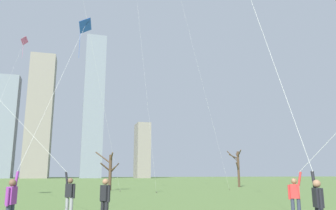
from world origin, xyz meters
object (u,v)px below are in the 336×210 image
(kite_flyer_foreground_right_blue, at_px, (39,135))
(kite_flyer_foreground_left_red, at_px, (296,138))
(distant_kite_drifting_left_orange, at_px, (185,16))
(bare_tree_leftmost, at_px, (110,170))
(bystander_watching_nearby, at_px, (105,199))
(kite_flyer_midfield_left_teal, at_px, (2,117))
(distant_kite_drifting_right_green, at_px, (83,2))
(bare_tree_rightmost, at_px, (238,166))
(distant_kite_low_near_trees_pink, at_px, (21,50))

(kite_flyer_foreground_right_blue, bearing_deg, kite_flyer_foreground_left_red, -30.70)
(distant_kite_drifting_left_orange, relative_size, bare_tree_leftmost, 6.11)
(kite_flyer_foreground_left_red, relative_size, bystander_watching_nearby, 10.94)
(kite_flyer_midfield_left_teal, xyz_separation_m, distant_kite_drifting_left_orange, (16.16, 22.57, 17.95))
(kite_flyer_foreground_left_red, xyz_separation_m, distant_kite_drifting_left_orange, (6.17, 29.33, 19.30))
(distant_kite_drifting_left_orange, xyz_separation_m, bare_tree_leftmost, (-9.18, -0.28, -19.97))
(distant_kite_drifting_left_orange, bearing_deg, kite_flyer_foreground_right_blue, -120.39)
(distant_kite_drifting_left_orange, height_order, distant_kite_drifting_right_green, distant_kite_drifting_left_orange)
(bystander_watching_nearby, relative_size, bare_tree_rightmost, 0.32)
(bare_tree_leftmost, height_order, bare_tree_rightmost, bare_tree_rightmost)
(kite_flyer_foreground_left_red, relative_size, kite_flyer_foreground_right_blue, 1.42)
(distant_kite_low_near_trees_pink, xyz_separation_m, bare_tree_leftmost, (10.05, 1.59, -12.58))
(distant_kite_low_near_trees_pink, height_order, bare_tree_rightmost, distant_kite_low_near_trees_pink)
(kite_flyer_foreground_right_blue, relative_size, bystander_watching_nearby, 7.72)
(kite_flyer_foreground_left_red, relative_size, distant_kite_low_near_trees_pink, 1.07)
(kite_flyer_foreground_right_blue, bearing_deg, bare_tree_rightmost, 51.14)
(bystander_watching_nearby, bearing_deg, distant_kite_drifting_right_green, 93.35)
(kite_flyer_midfield_left_teal, height_order, bare_tree_leftmost, kite_flyer_midfield_left_teal)
(bare_tree_rightmost, bearing_deg, distant_kite_low_near_trees_pink, -166.84)
(distant_kite_low_near_trees_pink, xyz_separation_m, bare_tree_rightmost, (28.44, 6.65, -11.99))
(kite_flyer_midfield_left_teal, xyz_separation_m, distant_kite_low_near_trees_pink, (-3.07, 20.70, 10.57))
(kite_flyer_foreground_right_blue, distance_m, distant_kite_low_near_trees_pink, 25.83)
(distant_kite_low_near_trees_pink, bearing_deg, bystander_watching_nearby, -73.05)
(bystander_watching_nearby, distance_m, bare_tree_rightmost, 37.43)
(kite_flyer_midfield_left_teal, relative_size, distant_kite_drifting_left_orange, 0.61)
(distant_kite_low_near_trees_pink, bearing_deg, kite_flyer_foreground_left_red, -64.58)
(bystander_watching_nearby, height_order, distant_kite_drifting_right_green, distant_kite_drifting_right_green)
(distant_kite_drifting_right_green, bearing_deg, kite_flyer_midfield_left_teal, -100.65)
(kite_flyer_foreground_right_blue, height_order, kite_flyer_midfield_left_teal, kite_flyer_midfield_left_teal)
(kite_flyer_midfield_left_teal, distance_m, distant_kite_low_near_trees_pink, 23.44)
(kite_flyer_foreground_right_blue, height_order, bystander_watching_nearby, kite_flyer_foreground_right_blue)
(bare_tree_leftmost, distance_m, bare_tree_rightmost, 19.09)
(bare_tree_leftmost, bearing_deg, distant_kite_drifting_left_orange, 1.76)
(distant_kite_drifting_right_green, relative_size, bare_tree_leftmost, 4.97)
(distant_kite_drifting_left_orange, bearing_deg, kite_flyer_midfield_left_teal, -125.59)
(kite_flyer_foreground_right_blue, bearing_deg, distant_kite_low_near_trees_pink, 102.16)
(distant_kite_drifting_left_orange, bearing_deg, distant_kite_drifting_right_green, -155.61)
(kite_flyer_foreground_left_red, relative_size, kite_flyer_midfield_left_teal, 1.12)
(bare_tree_leftmost, bearing_deg, bystander_watching_nearby, -95.87)
(kite_flyer_foreground_right_blue, bearing_deg, bare_tree_leftmost, 77.92)
(kite_flyer_foreground_left_red, bearing_deg, bare_tree_leftmost, 95.90)
(bare_tree_leftmost, bearing_deg, kite_flyer_foreground_left_red, -84.10)
(kite_flyer_foreground_left_red, bearing_deg, bystander_watching_nearby, 150.35)
(kite_flyer_midfield_left_teal, relative_size, distant_kite_drifting_right_green, 0.74)
(kite_flyer_foreground_right_blue, relative_size, bare_tree_leftmost, 2.92)
(distant_kite_drifting_right_green, height_order, bare_tree_leftmost, distant_kite_drifting_right_green)
(kite_flyer_foreground_right_blue, xyz_separation_m, distant_kite_drifting_right_green, (1.34, 18.58, 15.90))
(kite_flyer_midfield_left_teal, relative_size, bare_tree_leftmost, 3.70)
(kite_flyer_midfield_left_teal, bearing_deg, bystander_watching_nearby, -39.35)
(bare_tree_leftmost, bearing_deg, bare_tree_rightmost, 15.39)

